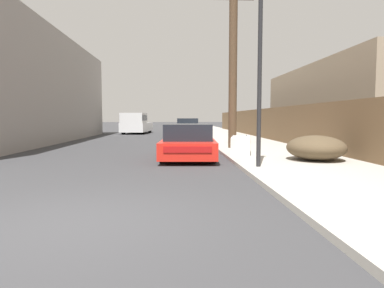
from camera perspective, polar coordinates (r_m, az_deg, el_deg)
name	(u,v)px	position (r m, az deg, el deg)	size (l,w,h in m)	color
ground_plane	(76,225)	(5.08, -18.73, -12.70)	(220.00, 220.00, 0.00)	#38383A
sidewalk_curb	(223,135)	(28.47, 5.18, 1.56)	(4.20, 63.00, 0.12)	#ADA89E
discarded_fridge	(241,145)	(12.88, 8.16, -0.19)	(1.01, 1.68, 0.68)	silver
parked_sports_car_red	(188,143)	(12.33, -0.62, 0.22)	(2.08, 4.49, 1.25)	red
car_parked_mid	(187,129)	(25.07, -0.80, 2.56)	(1.75, 4.27, 1.42)	gray
car_parked_far	(186,126)	(33.63, -1.03, 2.96)	(1.96, 4.47, 1.32)	silver
pickup_truck	(136,123)	(31.83, -9.35, 3.39)	(2.57, 5.67, 1.88)	silver
utility_pole	(233,64)	(15.67, 6.84, 13.08)	(1.80, 0.37, 7.29)	#4C3826
street_lamp	(260,64)	(9.71, 11.23, 13.02)	(0.26, 0.26, 4.88)	#232326
brush_pile	(316,148)	(11.59, 19.96, -0.59)	(1.82, 1.97, 0.79)	brown
wooden_fence	(262,123)	(23.68, 11.64, 3.41)	(0.08, 39.41, 1.95)	brown
building_left_block	(4,88)	(23.27, -28.83, 8.20)	(7.00, 20.90, 6.45)	gray
building_right_house	(349,103)	(24.87, 24.68, 6.20)	(6.00, 15.94, 4.84)	gray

